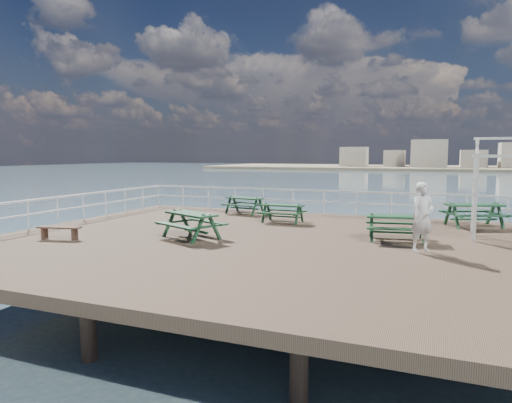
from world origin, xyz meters
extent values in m
cube|color=brown|center=(0.00, 0.00, -0.15)|extent=(18.00, 14.00, 0.30)
plane|color=#41616E|center=(0.00, 40.00, -2.00)|extent=(300.00, 300.00, 0.00)
cube|color=tan|center=(15.00, 135.00, -1.60)|extent=(160.00, 40.00, 0.80)
cube|color=beige|center=(-20.00, 132.00, 1.80)|extent=(8.00, 8.00, 6.00)
cube|color=beige|center=(-8.00, 132.00, 1.30)|extent=(6.00, 8.00, 5.00)
cube|color=beige|center=(2.00, 132.00, 2.80)|extent=(10.00, 8.00, 8.00)
cube|color=beige|center=(14.00, 132.00, 1.30)|extent=(7.00, 8.00, 5.00)
cylinder|color=brown|center=(-7.50, 5.50, -1.35)|extent=(0.36, 0.36, 2.10)
cube|color=silver|center=(0.00, 6.85, 1.05)|extent=(17.70, 0.07, 0.07)
cube|color=silver|center=(0.00, 6.85, 0.55)|extent=(17.70, 0.05, 0.05)
cylinder|color=silver|center=(-8.85, 6.85, 0.55)|extent=(0.05, 0.05, 1.10)
cube|color=silver|center=(-8.85, 0.00, 1.05)|extent=(0.07, 13.70, 0.07)
cube|color=silver|center=(-8.85, 0.00, 0.55)|extent=(0.05, 13.70, 0.05)
cube|color=#153A1C|center=(-3.40, 5.66, 0.71)|extent=(1.81, 0.96, 0.06)
cube|color=#153A1C|center=(-3.30, 6.23, 0.43)|extent=(1.73, 0.54, 0.05)
cube|color=#153A1C|center=(-3.50, 5.10, 0.43)|extent=(1.73, 0.54, 0.05)
cube|color=#153A1C|center=(-4.10, 5.79, 0.41)|extent=(0.32, 1.38, 0.06)
cube|color=#153A1C|center=(-2.70, 5.53, 0.41)|extent=(0.32, 1.38, 0.06)
cube|color=#153A1C|center=(-4.05, 6.07, 0.36)|extent=(0.16, 0.50, 0.84)
cube|color=#153A1C|center=(-4.16, 5.51, 0.36)|extent=(0.16, 0.50, 0.84)
cube|color=#153A1C|center=(-2.64, 5.82, 0.36)|extent=(0.16, 0.50, 0.84)
cube|color=#153A1C|center=(-2.75, 5.25, 0.36)|extent=(0.16, 0.50, 0.84)
cube|color=#153A1C|center=(-3.40, 5.66, 0.24)|extent=(1.52, 0.35, 0.06)
cube|color=#153A1C|center=(-0.93, 3.75, 0.68)|extent=(1.67, 0.67, 0.06)
cube|color=#153A1C|center=(-0.93, 4.30, 0.41)|extent=(1.66, 0.25, 0.05)
cube|color=#153A1C|center=(-0.94, 3.20, 0.41)|extent=(1.66, 0.25, 0.05)
cube|color=#153A1C|center=(-1.62, 3.76, 0.40)|extent=(0.09, 1.34, 0.06)
cube|color=#153A1C|center=(-0.24, 3.74, 0.40)|extent=(0.09, 1.34, 0.06)
cube|color=#153A1C|center=(-1.62, 4.04, 0.35)|extent=(0.08, 0.48, 0.81)
cube|color=#153A1C|center=(-1.63, 3.48, 0.35)|extent=(0.08, 0.48, 0.81)
cube|color=#153A1C|center=(-0.24, 4.02, 0.35)|extent=(0.08, 0.48, 0.81)
cube|color=#153A1C|center=(-0.25, 3.47, 0.35)|extent=(0.08, 0.48, 0.81)
cube|color=#153A1C|center=(-0.93, 3.75, 0.23)|extent=(1.48, 0.09, 0.06)
cube|color=#153A1C|center=(6.08, 5.36, 0.82)|extent=(2.14, 1.51, 0.07)
cube|color=#153A1C|center=(5.81, 5.97, 0.50)|extent=(1.94, 1.05, 0.06)
cube|color=#153A1C|center=(6.34, 4.75, 0.50)|extent=(1.94, 1.05, 0.06)
cube|color=#153A1C|center=(5.31, 5.03, 0.48)|extent=(0.72, 1.51, 0.07)
cube|color=#153A1C|center=(6.84, 5.70, 0.48)|extent=(0.72, 1.51, 0.07)
cube|color=#153A1C|center=(5.18, 5.34, 0.42)|extent=(0.31, 0.56, 0.97)
cube|color=#153A1C|center=(5.45, 4.73, 0.42)|extent=(0.31, 0.56, 0.97)
cube|color=#153A1C|center=(6.71, 6.00, 0.42)|extent=(0.31, 0.56, 0.97)
cube|color=#153A1C|center=(6.97, 5.39, 0.42)|extent=(0.31, 0.56, 0.97)
cube|color=#153A1C|center=(6.08, 5.36, 0.28)|extent=(1.66, 0.79, 0.07)
cube|color=#153A1C|center=(-2.59, -0.62, 0.79)|extent=(2.06, 1.49, 0.06)
cube|color=#153A1C|center=(-2.32, -0.04, 0.48)|extent=(1.86, 1.05, 0.05)
cube|color=#153A1C|center=(-2.86, -1.20, 0.48)|extent=(1.86, 1.05, 0.05)
cube|color=#153A1C|center=(-3.32, -0.28, 0.46)|extent=(0.73, 1.45, 0.06)
cube|color=#153A1C|center=(-1.86, -0.96, 0.46)|extent=(0.73, 1.45, 0.06)
cube|color=#153A1C|center=(-3.18, 0.01, 0.41)|extent=(0.31, 0.54, 0.94)
cube|color=#153A1C|center=(-3.45, -0.57, 0.41)|extent=(0.31, 0.54, 0.94)
cube|color=#153A1C|center=(-1.73, -0.67, 0.41)|extent=(0.31, 0.54, 0.94)
cube|color=#153A1C|center=(-2.00, -1.25, 0.41)|extent=(0.31, 0.54, 0.94)
cube|color=#153A1C|center=(-2.59, -0.62, 0.27)|extent=(1.59, 0.80, 0.06)
cube|color=#153A1C|center=(3.63, 1.43, 0.76)|extent=(1.94, 1.01, 0.06)
cube|color=#153A1C|center=(3.53, 2.03, 0.46)|extent=(1.87, 0.55, 0.05)
cube|color=#153A1C|center=(3.73, 0.82, 0.46)|extent=(1.87, 0.55, 0.05)
cube|color=#153A1C|center=(2.87, 1.30, 0.44)|extent=(0.32, 1.48, 0.06)
cube|color=#153A1C|center=(4.39, 1.55, 0.44)|extent=(0.32, 1.48, 0.06)
cube|color=#153A1C|center=(2.82, 1.60, 0.39)|extent=(0.17, 0.54, 0.90)
cube|color=#153A1C|center=(2.92, 1.00, 0.39)|extent=(0.17, 0.54, 0.90)
cube|color=#153A1C|center=(4.34, 1.86, 0.39)|extent=(0.17, 0.54, 0.90)
cube|color=#153A1C|center=(4.44, 1.25, 0.39)|extent=(0.17, 0.54, 0.90)
cube|color=#153A1C|center=(3.63, 1.43, 0.26)|extent=(1.63, 0.35, 0.06)
cube|color=brown|center=(-6.45, -2.33, 0.37)|extent=(1.43, 0.64, 0.05)
cube|color=brown|center=(-6.96, -2.45, 0.17)|extent=(0.14, 0.30, 0.35)
cube|color=brown|center=(-5.94, -2.21, 0.17)|extent=(0.14, 0.30, 0.35)
cube|color=silver|center=(5.88, 2.16, 1.30)|extent=(0.10, 0.10, 2.61)
cube|color=silver|center=(5.92, 3.46, 1.30)|extent=(0.10, 0.10, 2.61)
imported|color=silver|center=(4.42, -0.04, 0.97)|extent=(0.85, 0.80, 1.95)
camera|label=1|loc=(4.79, -13.39, 2.73)|focal=32.00mm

